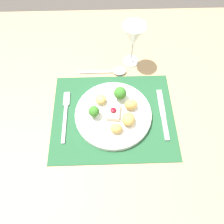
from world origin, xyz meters
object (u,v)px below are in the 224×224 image
Objects in this scene: spoon at (115,71)px; wine_glass_near at (133,37)px; knife at (163,117)px; dinner_plate at (113,112)px; fork at (66,112)px.

wine_glass_near is (0.07, 0.06, 0.13)m from spoon.
knife is 1.14× the size of wine_glass_near.
dinner_plate reaches higher than knife.
dinner_plate is 1.43× the size of spoon.
wine_glass_near reaches higher than fork.
knife is at bearing -5.92° from dinner_plate.
wine_glass_near reaches higher than spoon.
dinner_plate is 0.31m from wine_glass_near.
knife is at bearing -70.40° from wine_glass_near.
fork is at bearing 176.08° from dinner_plate.
wine_glass_near is (0.09, 0.27, 0.12)m from dinner_plate.
spoon is at bearing 42.55° from fork.
wine_glass_near is at bearing 110.13° from knife.
dinner_plate is at bearing -6.29° from fork.
fork is 1.00× the size of knife.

